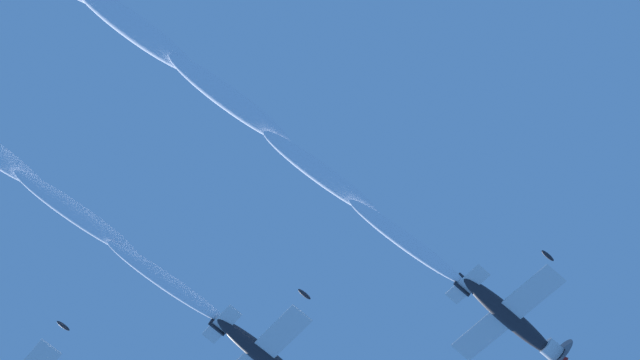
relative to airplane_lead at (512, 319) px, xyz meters
The scene contains 2 objects.
airplane_lead is the anchor object (origin of this frame).
airplane_left_wingman 15.05m from the airplane_lead, 144.69° to the right, with size 8.59×8.21×4.11m.
Camera 1 is at (15.47, -25.89, 1.52)m, focal length 77.35 mm.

